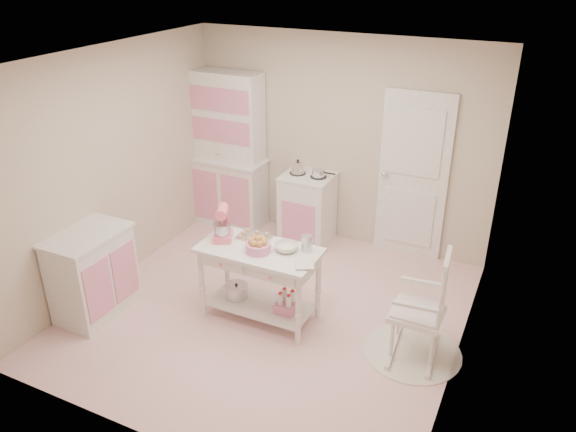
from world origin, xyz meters
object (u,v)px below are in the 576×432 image
object	(u,v)px
hutch	(227,151)
stove	(307,209)
rocking_chair	(418,304)
bread_basket	(258,247)
base_cabinet	(93,274)
stand_mixer	(223,224)
work_table	(260,283)

from	to	relation	value
hutch	stove	world-z (taller)	hutch
rocking_chair	bread_basket	world-z (taller)	rocking_chair
base_cabinet	stand_mixer	distance (m)	1.44
hutch	bread_basket	bearing A→B (deg)	-51.35
work_table	bread_basket	world-z (taller)	bread_basket
base_cabinet	stove	bearing A→B (deg)	60.78
rocking_chair	stand_mixer	bearing A→B (deg)	177.42
bread_basket	base_cabinet	bearing A→B (deg)	-158.93
stove	base_cabinet	bearing A→B (deg)	-119.22
stove	base_cabinet	size ratio (longest dim) A/B	1.00
hutch	rocking_chair	world-z (taller)	hutch
base_cabinet	rocking_chair	distance (m)	3.25
hutch	rocking_chair	bearing A→B (deg)	-28.92
hutch	stove	xyz separation A→B (m)	(1.20, -0.05, -0.58)
stand_mixer	stove	bearing A→B (deg)	59.59
base_cabinet	work_table	world-z (taller)	base_cabinet
stove	bread_basket	bearing A→B (deg)	-81.68
work_table	stove	bearing A→B (deg)	97.91
hutch	bread_basket	size ratio (longest dim) A/B	8.32
base_cabinet	rocking_chair	bearing A→B (deg)	13.85
stand_mixer	bread_basket	distance (m)	0.46
stand_mixer	base_cabinet	bearing A→B (deg)	-173.75
base_cabinet	work_table	distance (m)	1.71
base_cabinet	stand_mixer	size ratio (longest dim) A/B	2.71
hutch	base_cabinet	bearing A→B (deg)	-93.23
rocking_chair	bread_basket	xyz separation A→B (m)	(-1.55, -0.16, 0.30)
stand_mixer	bread_basket	size ratio (longest dim) A/B	1.36
hutch	bread_basket	world-z (taller)	hutch
stove	bread_basket	world-z (taller)	stove
base_cabinet	rocking_chair	world-z (taller)	rocking_chair
rocking_chair	bread_basket	distance (m)	1.59
hutch	stand_mixer	xyz separation A→B (m)	(1.02, -1.76, -0.07)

